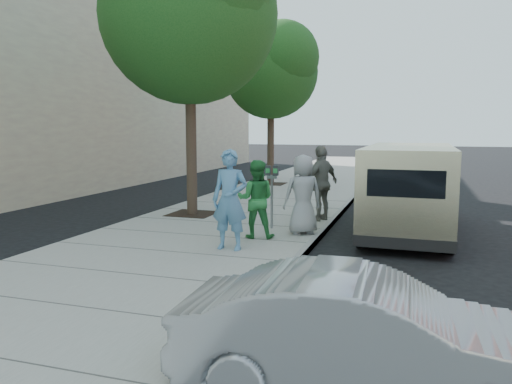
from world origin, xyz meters
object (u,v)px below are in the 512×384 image
(person_officer, at_px, (230,200))
(person_green_shirt, at_px, (256,199))
(person_gray_shirt, at_px, (303,194))
(tree_near, at_px, (191,8))
(tree_far, at_px, (272,67))
(van, at_px, (409,187))
(sedan, at_px, (365,336))
(person_striped_polo, at_px, (322,183))
(parking_meter, at_px, (272,183))

(person_officer, bearing_deg, person_green_shirt, 82.01)
(person_officer, distance_m, person_gray_shirt, 2.08)
(tree_near, height_order, tree_far, tree_near)
(van, bearing_deg, sedan, -91.22)
(person_striped_polo, bearing_deg, person_gray_shirt, 27.22)
(tree_near, height_order, parking_meter, tree_near)
(parking_meter, distance_m, person_striped_polo, 1.65)
(van, relative_size, person_green_shirt, 3.37)
(tree_near, distance_m, person_green_shirt, 5.67)
(parking_meter, distance_m, sedan, 7.11)
(van, xyz_separation_m, person_striped_polo, (-2.10, 0.14, 0.00))
(van, relative_size, person_officer, 2.89)
(person_green_shirt, bearing_deg, sedan, 105.22)
(person_striped_polo, bearing_deg, van, 116.52)
(person_striped_polo, bearing_deg, tree_far, -124.80)
(tree_far, distance_m, parking_meter, 9.88)
(parking_meter, relative_size, person_green_shirt, 0.88)
(person_green_shirt, bearing_deg, person_officer, 69.85)
(van, xyz_separation_m, person_officer, (-3.22, -3.40, 0.02))
(sedan, relative_size, person_gray_shirt, 2.02)
(tree_far, xyz_separation_m, person_striped_polo, (3.45, -7.44, -3.79))
(parking_meter, relative_size, van, 0.26)
(person_striped_polo, bearing_deg, parking_meter, -3.14)
(tree_near, xyz_separation_m, sedan, (5.32, -7.72, -4.96))
(person_gray_shirt, bearing_deg, parking_meter, -55.22)
(tree_far, height_order, van, tree_far)
(parking_meter, distance_m, person_gray_shirt, 0.91)
(tree_far, bearing_deg, person_green_shirt, -75.78)
(tree_near, xyz_separation_m, person_striped_polo, (3.45, 0.16, -4.45))
(person_green_shirt, bearing_deg, person_gray_shirt, -153.49)
(parking_meter, xyz_separation_m, person_gray_shirt, (0.81, -0.36, -0.19))
(sedan, relative_size, person_green_shirt, 2.13)
(tree_near, relative_size, van, 1.35)
(tree_near, height_order, person_gray_shirt, tree_near)
(tree_far, relative_size, person_green_shirt, 3.91)
(person_officer, distance_m, person_striped_polo, 3.71)
(tree_near, height_order, sedan, tree_near)
(sedan, distance_m, person_green_shirt, 6.17)
(parking_meter, height_order, sedan, parking_meter)
(person_green_shirt, distance_m, person_gray_shirt, 1.10)
(sedan, xyz_separation_m, person_striped_polo, (-1.87, 7.89, 0.51))
(person_gray_shirt, distance_m, person_striped_polo, 1.73)
(person_green_shirt, distance_m, person_striped_polo, 2.60)
(van, bearing_deg, tree_far, 126.78)
(tree_far, relative_size, sedan, 1.84)
(sedan, bearing_deg, parking_meter, 20.74)
(tree_near, distance_m, sedan, 10.61)
(van, relative_size, person_striped_polo, 2.95)
(parking_meter, relative_size, sedan, 0.41)
(sedan, height_order, person_gray_shirt, person_gray_shirt)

